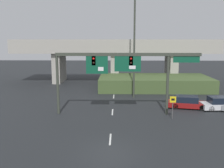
{
  "coord_description": "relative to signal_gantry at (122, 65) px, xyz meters",
  "views": [
    {
      "loc": [
        0.6,
        -17.25,
        7.7
      ],
      "look_at": [
        0.0,
        7.87,
        3.42
      ],
      "focal_mm": 42.0,
      "sensor_mm": 36.0,
      "label": 1
    }
  ],
  "objects": [
    {
      "name": "ground_plane",
      "position": [
        -0.94,
        -9.23,
        -5.1
      ],
      "size": [
        160.0,
        160.0,
        0.0
      ],
      "primitive_type": "plane",
      "color": "black"
    },
    {
      "name": "parked_sedan_near_right",
      "position": [
        7.59,
        2.61,
        -4.46
      ],
      "size": [
        4.92,
        2.83,
        1.38
      ],
      "rotation": [
        0.0,
        0.0,
        -0.21
      ],
      "color": "maroon",
      "rests_on": "ground"
    },
    {
      "name": "lane_markings",
      "position": [
        -0.94,
        4.6,
        -5.1
      ],
      "size": [
        0.14,
        25.66,
        0.01
      ],
      "color": "silver",
      "rests_on": "ground"
    },
    {
      "name": "parked_sedan_mid_right",
      "position": [
        10.96,
        1.98,
        -4.43
      ],
      "size": [
        4.34,
        2.08,
        1.46
      ],
      "rotation": [
        0.0,
        0.0,
        0.05
      ],
      "color": "silver",
      "rests_on": "ground"
    },
    {
      "name": "overpass_bridge",
      "position": [
        -0.94,
        20.94,
        0.17
      ],
      "size": [
        35.99,
        7.2,
        7.72
      ],
      "color": "#A39E93",
      "rests_on": "ground"
    },
    {
      "name": "grass_embankment",
      "position": [
        5.34,
        14.39,
        -4.13
      ],
      "size": [
        17.14,
        8.65,
        1.95
      ],
      "color": "#42562D",
      "rests_on": "ground"
    },
    {
      "name": "highway_light_pole_near",
      "position": [
        1.73,
        7.9,
        4.24
      ],
      "size": [
        0.7,
        0.36,
        17.91
      ],
      "color": "#383D33",
      "rests_on": "ground"
    },
    {
      "name": "speed_limit_sign",
      "position": [
        4.95,
        -1.71,
        -3.58
      ],
      "size": [
        0.6,
        0.11,
        2.34
      ],
      "color": "#4C4C4C",
      "rests_on": "ground"
    },
    {
      "name": "signal_gantry",
      "position": [
        0.0,
        0.0,
        0.0
      ],
      "size": [
        14.7,
        0.44,
        6.37
      ],
      "color": "#383D33",
      "rests_on": "ground"
    }
  ]
}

